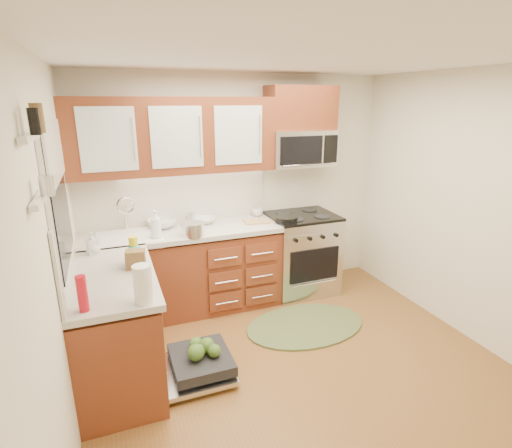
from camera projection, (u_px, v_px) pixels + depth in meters
name	position (u px, v px, depth m)	size (l,w,h in m)	color
floor	(305.00, 373.00, 3.38)	(3.50, 3.50, 0.00)	brown
ceiling	(318.00, 55.00, 2.64)	(3.50, 3.50, 0.00)	white
wall_back	(238.00, 188.00, 4.57)	(3.50, 0.04, 2.50)	silver
wall_left	(55.00, 267.00, 2.42)	(0.04, 3.50, 2.50)	silver
wall_right	(482.00, 212.00, 3.61)	(0.04, 3.50, 2.50)	silver
base_cabinet_back	(184.00, 274.00, 4.31)	(2.05, 0.60, 0.85)	brown
base_cabinet_left	(117.00, 331.00, 3.23)	(0.60, 1.25, 0.85)	brown
countertop_back	(182.00, 232.00, 4.16)	(2.07, 0.64, 0.05)	beige
countertop_left	(112.00, 278.00, 3.10)	(0.64, 1.27, 0.05)	beige
backsplash_back	(175.00, 197.00, 4.33)	(2.05, 0.02, 0.57)	beige
backsplash_left	(65.00, 245.00, 2.90)	(0.02, 1.25, 0.57)	beige
upper_cabinets	(174.00, 136.00, 3.99)	(2.05, 0.35, 0.75)	brown
cabinet_over_mw	(300.00, 108.00, 4.39)	(0.76, 0.35, 0.47)	brown
range	(301.00, 253.00, 4.75)	(0.76, 0.64, 0.95)	silver
microwave	(300.00, 148.00, 4.49)	(0.76, 0.38, 0.40)	silver
sink	(130.00, 248.00, 3.99)	(0.62, 0.50, 0.26)	white
dishwasher	(197.00, 365.00, 3.33)	(0.70, 0.60, 0.20)	silver
window	(58.00, 200.00, 2.78)	(0.03, 1.05, 1.05)	white
window_blind	(54.00, 152.00, 2.69)	(0.02, 0.96, 0.40)	white
shelf_upper	(29.00, 137.00, 1.88)	(0.04, 0.40, 0.03)	white
shelf_lower	(40.00, 199.00, 1.97)	(0.04, 0.40, 0.03)	white
rug	(305.00, 325.00, 4.09)	(1.25, 0.81, 0.02)	#58683B
skillet	(286.00, 219.00, 4.38)	(0.26, 0.26, 0.05)	black
stock_pot	(193.00, 229.00, 3.96)	(0.22, 0.22, 0.13)	silver
cutting_board	(257.00, 222.00, 4.41)	(0.27, 0.18, 0.02)	tan
canister	(191.00, 219.00, 4.25)	(0.09, 0.09, 0.15)	silver
paper_towel_roll	(143.00, 284.00, 2.63)	(0.12, 0.12, 0.26)	white
mustard_bottle	(134.00, 250.00, 3.29)	(0.07, 0.07, 0.23)	yellow
red_bottle	(82.00, 294.00, 2.52)	(0.06, 0.06, 0.24)	#B60F1D
wooden_box	(136.00, 259.00, 3.19)	(0.15, 0.11, 0.15)	brown
blue_carton	(135.00, 256.00, 3.26)	(0.09, 0.06, 0.15)	teal
bowl_a	(203.00, 220.00, 4.38)	(0.25, 0.25, 0.06)	#999999
bowl_b	(162.00, 223.00, 4.22)	(0.30, 0.30, 0.09)	#999999
cup	(257.00, 212.00, 4.64)	(0.12, 0.12, 0.10)	#999999
soap_bottle_a	(156.00, 224.00, 3.86)	(0.11, 0.11, 0.28)	#999999
soap_bottle_b	(92.00, 243.00, 3.48)	(0.09, 0.09, 0.20)	#999999
soap_bottle_c	(93.00, 245.00, 3.49)	(0.12, 0.12, 0.15)	#999999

